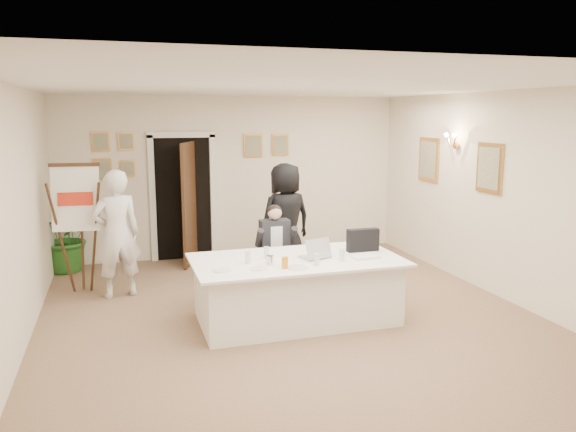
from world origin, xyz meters
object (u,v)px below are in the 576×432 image
(seated_man, at_px, (275,250))
(paper_stack, at_px, (365,257))
(conference_table, at_px, (297,289))
(steel_jug, at_px, (270,260))
(flip_chart, at_px, (79,235))
(standing_man, at_px, (117,234))
(laptop_bag, at_px, (363,240))
(laptop, at_px, (315,246))
(standing_woman, at_px, (285,219))
(potted_palm, at_px, (66,236))
(oj_glass, at_px, (285,263))

(seated_man, xyz_separation_m, paper_stack, (0.77, -1.26, 0.15))
(conference_table, bearing_deg, steel_jug, -153.81)
(flip_chart, relative_size, steel_jug, 16.34)
(paper_stack, bearing_deg, steel_jug, 179.36)
(conference_table, distance_m, paper_stack, 0.91)
(standing_man, bearing_deg, steel_jug, 120.22)
(paper_stack, bearing_deg, standing_man, 148.01)
(flip_chart, height_order, laptop_bag, flip_chart)
(flip_chart, distance_m, laptop, 3.38)
(standing_man, distance_m, laptop, 2.79)
(conference_table, xyz_separation_m, seated_man, (0.03, 1.05, 0.25))
(laptop, bearing_deg, standing_woman, 65.43)
(flip_chart, bearing_deg, seated_man, -18.11)
(seated_man, relative_size, steel_jug, 11.64)
(conference_table, height_order, potted_palm, potted_palm)
(conference_table, height_order, laptop, laptop)
(standing_man, distance_m, standing_woman, 2.55)
(laptop_bag, height_order, paper_stack, laptop_bag)
(standing_woman, bearing_deg, laptop_bag, 91.64)
(standing_man, height_order, laptop, standing_man)
(seated_man, height_order, potted_palm, seated_man)
(laptop, height_order, paper_stack, laptop)
(potted_palm, bearing_deg, laptop_bag, -39.16)
(seated_man, bearing_deg, potted_palm, 144.62)
(conference_table, relative_size, paper_stack, 7.93)
(laptop_bag, xyz_separation_m, oj_glass, (-1.18, -0.50, -0.08))
(laptop, bearing_deg, oj_glass, -160.65)
(flip_chart, relative_size, laptop_bag, 4.39)
(standing_man, relative_size, paper_stack, 5.60)
(conference_table, xyz_separation_m, steel_jug, (-0.39, -0.19, 0.44))
(laptop_bag, bearing_deg, flip_chart, 153.45)
(seated_man, relative_size, standing_man, 0.73)
(potted_palm, relative_size, paper_stack, 3.65)
(potted_palm, relative_size, laptop_bag, 2.82)
(standing_woman, distance_m, paper_stack, 2.22)
(conference_table, distance_m, laptop, 0.57)
(standing_woman, relative_size, steel_jug, 15.96)
(conference_table, bearing_deg, standing_man, 142.48)
(steel_jug, bearing_deg, standing_woman, 68.82)
(steel_jug, bearing_deg, paper_stack, -0.64)
(laptop_bag, bearing_deg, standing_woman, 104.45)
(oj_glass, bearing_deg, paper_stack, 9.40)
(flip_chart, height_order, steel_jug, flip_chart)
(potted_palm, xyz_separation_m, paper_stack, (3.64, -3.39, 0.21))
(flip_chart, xyz_separation_m, laptop_bag, (3.48, -1.78, 0.09))
(laptop, xyz_separation_m, steel_jug, (-0.62, -0.19, -0.08))
(standing_woman, height_order, steel_jug, standing_woman)
(seated_man, xyz_separation_m, laptop_bag, (0.89, -0.93, 0.28))
(flip_chart, distance_m, standing_woman, 3.02)
(potted_palm, height_order, steel_jug, potted_palm)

